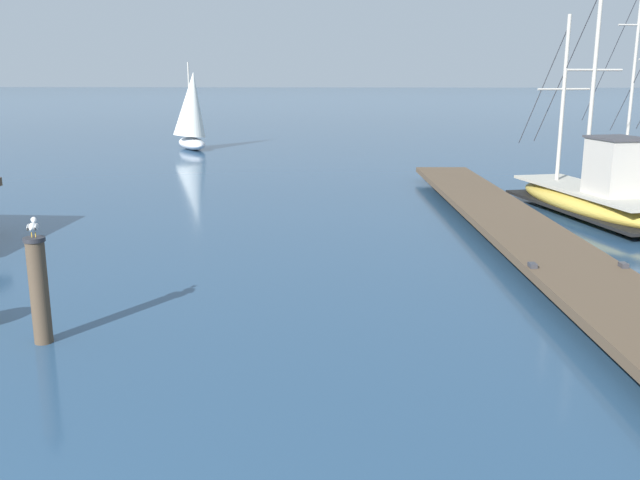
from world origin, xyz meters
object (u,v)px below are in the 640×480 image
fishing_boat_0 (593,195)px  perched_seagull (33,227)px  mooring_piling (39,288)px  distant_sailboat (191,112)px

fishing_boat_0 → perched_seagull: 14.43m
mooring_piling → perched_seagull: (0.00, -0.01, 0.89)m
fishing_boat_0 → mooring_piling: (-10.77, -9.54, 0.22)m
mooring_piling → distant_sailboat: bearing=98.5°
fishing_boat_0 → perched_seagull: fishing_boat_0 is taller
fishing_boat_0 → distant_sailboat: (-14.67, 16.37, 1.28)m
fishing_boat_0 → mooring_piling: fishing_boat_0 is taller
mooring_piling → perched_seagull: perched_seagull is taller
mooring_piling → perched_seagull: 0.89m
perched_seagull → fishing_boat_0: bearing=41.6°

